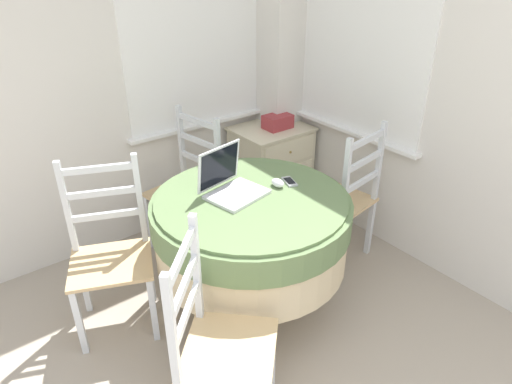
{
  "coord_description": "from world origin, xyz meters",
  "views": [
    {
      "loc": [
        -0.45,
        -0.14,
        1.98
      ],
      "look_at": [
        1.01,
        1.75,
        0.69
      ],
      "focal_mm": 32.0,
      "sensor_mm": 36.0,
      "label": 1
    }
  ],
  "objects": [
    {
      "name": "dining_chair_left_flank",
      "position": [
        0.17,
        1.98,
        0.47
      ],
      "size": [
        0.56,
        0.53,
        1.01
      ],
      "color": "tan",
      "rests_on": "ground_plane"
    },
    {
      "name": "dining_chair_near_right_window",
      "position": [
        1.65,
        1.62,
        0.47
      ],
      "size": [
        0.49,
        0.45,
        1.01
      ],
      "color": "tan",
      "rests_on": "ground_plane"
    },
    {
      "name": "storage_box",
      "position": [
        1.79,
        2.48,
        0.75
      ],
      "size": [
        0.22,
        0.15,
        0.11
      ],
      "color": "#9E3338",
      "rests_on": "corner_cabinet"
    },
    {
      "name": "corner_cabinet",
      "position": [
        1.75,
        2.51,
        0.35
      ],
      "size": [
        0.59,
        0.48,
        0.69
      ],
      "color": "beige",
      "rests_on": "ground_plane"
    },
    {
      "name": "round_dining_table",
      "position": [
        0.86,
        1.6,
        0.59
      ],
      "size": [
        1.11,
        1.11,
        0.77
      ],
      "color": "#4C3D2D",
      "rests_on": "ground_plane"
    },
    {
      "name": "dining_chair_near_back_window",
      "position": [
        0.9,
        2.39,
        0.47
      ],
      "size": [
        0.46,
        0.5,
        1.01
      ],
      "color": "tan",
      "rests_on": "ground_plane"
    },
    {
      "name": "dining_chair_camera_near",
      "position": [
        0.27,
        1.07,
        0.47
      ],
      "size": [
        0.59,
        0.59,
        1.01
      ],
      "color": "tan",
      "rests_on": "ground_plane"
    },
    {
      "name": "laptop",
      "position": [
        0.8,
        1.7,
        0.82
      ],
      "size": [
        0.35,
        0.33,
        0.26
      ],
      "color": "silver",
      "rests_on": "round_dining_table"
    },
    {
      "name": "cell_phone",
      "position": [
        1.14,
        1.6,
        0.77
      ],
      "size": [
        0.09,
        0.13,
        0.01
      ],
      "color": "#B2B7BC",
      "rests_on": "round_dining_table"
    },
    {
      "name": "computer_mouse",
      "position": [
        1.05,
        1.61,
        0.79
      ],
      "size": [
        0.06,
        0.09,
        0.05
      ],
      "color": "white",
      "rests_on": "round_dining_table"
    },
    {
      "name": "corner_room_shell",
      "position": [
        1.18,
        1.76,
        1.28
      ],
      "size": [
        4.34,
        4.64,
        2.55
      ],
      "color": "silver",
      "rests_on": "ground_plane"
    }
  ]
}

